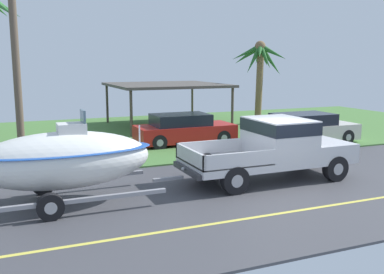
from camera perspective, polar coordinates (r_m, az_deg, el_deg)
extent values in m
cube|color=#424247|center=(13.07, 10.77, -6.80)|extent=(36.00, 8.00, 0.06)
cube|color=#477538|center=(22.82, -4.62, 0.49)|extent=(36.00, 14.00, 0.11)
cube|color=#DBCC4C|center=(11.68, 15.70, -8.84)|extent=(34.20, 0.12, 0.01)
cube|color=silver|center=(13.89, 9.84, -2.97)|extent=(5.35, 2.09, 0.22)
cube|color=silver|center=(14.94, 16.11, -1.15)|extent=(1.50, 2.09, 0.38)
cube|color=silver|center=(13.96, 11.22, -0.04)|extent=(1.60, 2.09, 1.17)
cube|color=black|center=(13.90, 11.26, 1.41)|extent=(1.62, 2.11, 0.38)
cube|color=gray|center=(13.10, 4.12, -3.04)|extent=(2.25, 2.09, 0.04)
cube|color=silver|center=(13.94, 2.27, -1.38)|extent=(2.25, 0.08, 0.45)
cube|color=silver|center=(12.20, 6.26, -3.05)|extent=(2.25, 0.08, 0.45)
cube|color=silver|center=(12.62, -0.27, -2.56)|extent=(0.08, 2.09, 0.45)
cube|color=#333338|center=(12.67, -0.68, -4.34)|extent=(0.12, 1.88, 0.16)
sphere|color=#B2B2B7|center=(12.61, -1.19, -4.17)|extent=(0.10, 0.10, 0.10)
cylinder|color=black|center=(15.72, 13.68, -2.48)|extent=(0.80, 0.28, 0.80)
cylinder|color=#9E9EA3|center=(15.72, 13.68, -2.48)|extent=(0.36, 0.29, 0.36)
cylinder|color=black|center=(14.31, 18.11, -3.89)|extent=(0.80, 0.28, 0.80)
cylinder|color=#9E9EA3|center=(14.31, 18.11, -3.89)|extent=(0.36, 0.29, 0.36)
cylinder|color=black|center=(13.95, 1.96, -3.74)|extent=(0.80, 0.28, 0.80)
cylinder|color=#9E9EA3|center=(13.95, 1.96, -3.74)|extent=(0.36, 0.29, 0.36)
cylinder|color=black|center=(12.34, 5.59, -5.59)|extent=(0.80, 0.28, 0.80)
cylinder|color=#9E9EA3|center=(12.34, 5.59, -5.59)|extent=(0.36, 0.29, 0.36)
cube|color=gray|center=(12.52, -3.11, -5.43)|extent=(0.90, 0.10, 0.08)
cube|color=gray|center=(12.90, -16.66, -5.37)|extent=(4.75, 0.12, 0.10)
cube|color=gray|center=(10.93, -15.44, -8.05)|extent=(4.75, 0.12, 0.10)
cylinder|color=black|center=(12.94, -18.77, -5.72)|extent=(0.64, 0.22, 0.64)
cylinder|color=#9E9EA3|center=(12.94, -18.77, -5.72)|extent=(0.29, 0.23, 0.29)
cylinder|color=black|center=(10.85, -17.90, -8.65)|extent=(0.64, 0.22, 0.64)
cylinder|color=#9E9EA3|center=(10.85, -17.90, -8.65)|extent=(0.29, 0.23, 0.29)
ellipsoid|color=white|center=(11.72, -16.28, -2.91)|extent=(4.47, 1.88, 1.47)
ellipsoid|color=#1E4CA5|center=(11.67, -16.34, -1.67)|extent=(4.56, 1.91, 0.12)
cube|color=silver|center=(11.63, -15.34, 0.15)|extent=(0.70, 0.60, 0.65)
cube|color=slate|center=(11.60, -13.97, 2.56)|extent=(0.06, 0.56, 0.36)
cylinder|color=silver|center=(12.00, -6.83, 0.35)|extent=(0.04, 0.04, 0.50)
cube|color=beige|center=(20.43, 14.66, 0.63)|extent=(4.61, 1.85, 0.70)
cube|color=black|center=(20.20, 14.21, 2.27)|extent=(2.58, 1.71, 0.50)
cylinder|color=black|center=(22.07, 16.56, 0.68)|extent=(0.66, 0.22, 0.66)
cylinder|color=#9E9EA3|center=(22.07, 16.56, 0.68)|extent=(0.30, 0.23, 0.30)
cylinder|color=black|center=(20.82, 19.47, 0.00)|extent=(0.66, 0.22, 0.66)
cylinder|color=#9E9EA3|center=(20.82, 19.47, 0.00)|extent=(0.30, 0.23, 0.30)
cylinder|color=black|center=(20.24, 9.66, 0.16)|extent=(0.66, 0.22, 0.66)
cylinder|color=#9E9EA3|center=(20.24, 9.66, 0.16)|extent=(0.30, 0.23, 0.30)
cylinder|color=black|center=(18.87, 12.39, -0.63)|extent=(0.66, 0.22, 0.66)
cylinder|color=#9E9EA3|center=(18.87, 12.39, -0.63)|extent=(0.30, 0.23, 0.30)
cube|color=#B21E19|center=(19.57, -0.90, 0.56)|extent=(4.38, 1.79, 0.70)
cube|color=black|center=(19.40, -1.50, 2.27)|extent=(2.45, 1.65, 0.50)
cylinder|color=black|center=(20.91, 2.07, 0.60)|extent=(0.66, 0.22, 0.66)
cylinder|color=#9E9EA3|center=(20.91, 2.07, 0.60)|extent=(0.30, 0.23, 0.30)
cylinder|color=black|center=(19.48, 4.06, -0.10)|extent=(0.66, 0.22, 0.66)
cylinder|color=#9E9EA3|center=(19.48, 4.06, -0.10)|extent=(0.30, 0.23, 0.30)
cylinder|color=black|center=(19.86, -5.76, 0.06)|extent=(0.66, 0.22, 0.66)
cylinder|color=#9E9EA3|center=(19.86, -5.76, 0.06)|extent=(0.30, 0.23, 0.30)
cylinder|color=black|center=(18.35, -4.27, -0.72)|extent=(0.66, 0.22, 0.66)
cylinder|color=#9E9EA3|center=(18.35, -4.27, -0.72)|extent=(0.30, 0.23, 0.30)
cylinder|color=#4C4238|center=(28.39, 0.04, 4.69)|extent=(0.14, 0.14, 2.30)
cylinder|color=#4C4238|center=(23.45, 5.26, 3.58)|extent=(0.14, 0.14, 2.30)
cylinder|color=#4C4238|center=(26.75, -10.95, 4.20)|extent=(0.14, 0.14, 2.30)
cylinder|color=#4C4238|center=(21.43, -7.89, 2.95)|extent=(0.14, 0.14, 2.30)
cube|color=#4C4742|center=(24.76, -3.40, 6.76)|extent=(6.02, 5.99, 0.14)
cylinder|color=brown|center=(26.07, 8.72, 6.58)|extent=(0.39, 0.56, 4.54)
cone|color=#286028|center=(26.27, 10.14, 9.72)|extent=(1.64, 0.65, 1.88)
cone|color=#286028|center=(26.61, 9.31, 10.30)|extent=(1.45, 1.23, 1.42)
cone|color=#286028|center=(26.67, 8.55, 10.44)|extent=(0.81, 1.50, 1.24)
cone|color=#286028|center=(26.62, 7.18, 10.49)|extent=(1.09, 2.07, 1.33)
cone|color=#286028|center=(25.96, 7.04, 10.78)|extent=(1.71, 1.03, 1.04)
cone|color=#286028|center=(25.62, 8.00, 9.92)|extent=(1.42, 0.76, 1.73)
cone|color=#286028|center=(25.40, 8.80, 10.89)|extent=(1.04, 1.37, 0.94)
cone|color=#286028|center=(25.54, 9.48, 10.19)|extent=(0.38, 1.41, 1.49)
cone|color=#286028|center=(25.92, 10.48, 10.72)|extent=(1.47, 1.35, 1.05)
sphere|color=brown|center=(26.04, 8.85, 11.56)|extent=(0.62, 0.62, 0.62)
cylinder|color=brown|center=(15.36, -21.99, 10.83)|extent=(0.24, 0.24, 8.26)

